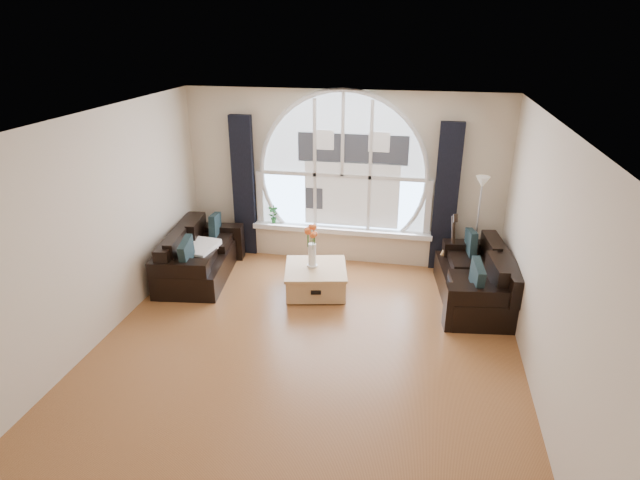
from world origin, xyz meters
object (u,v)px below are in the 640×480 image
(sofa_left, at_px, (200,252))
(coffee_chest, at_px, (316,278))
(vase_flowers, at_px, (312,241))
(potted_plant, at_px, (273,214))
(guitar, at_px, (452,245))
(sofa_right, at_px, (476,275))
(floor_lamp, at_px, (477,229))

(sofa_left, distance_m, coffee_chest, 1.83)
(vase_flowers, distance_m, potted_plant, 1.47)
(coffee_chest, relative_size, vase_flowers, 1.23)
(coffee_chest, xyz_separation_m, potted_plant, (-0.96, 1.19, 0.49))
(vase_flowers, xyz_separation_m, guitar, (1.97, 0.82, -0.24))
(sofa_right, bearing_deg, floor_lamp, 80.48)
(sofa_left, bearing_deg, potted_plant, 42.78)
(sofa_left, xyz_separation_m, vase_flowers, (1.76, -0.12, 0.37))
(coffee_chest, xyz_separation_m, vase_flowers, (-0.06, 0.03, 0.56))
(floor_lamp, distance_m, guitar, 0.43)
(sofa_left, height_order, sofa_right, sofa_right)
(sofa_right, xyz_separation_m, guitar, (-0.30, 0.70, 0.13))
(sofa_right, distance_m, potted_plant, 3.35)
(coffee_chest, bearing_deg, sofa_left, 163.51)
(coffee_chest, relative_size, potted_plant, 2.81)
(sofa_left, distance_m, guitar, 3.79)
(vase_flowers, relative_size, potted_plant, 2.29)
(sofa_right, bearing_deg, vase_flowers, 175.79)
(coffee_chest, bearing_deg, floor_lamp, 9.61)
(sofa_right, distance_m, guitar, 0.77)
(vase_flowers, height_order, potted_plant, vase_flowers)
(coffee_chest, height_order, floor_lamp, floor_lamp)
(guitar, bearing_deg, sofa_left, 166.55)
(vase_flowers, height_order, floor_lamp, floor_lamp)
(vase_flowers, xyz_separation_m, potted_plant, (-0.90, 1.16, -0.07))
(sofa_right, distance_m, coffee_chest, 2.22)
(coffee_chest, xyz_separation_m, floor_lamp, (2.24, 0.88, 0.59))
(floor_lamp, bearing_deg, sofa_left, -169.82)
(sofa_left, bearing_deg, sofa_right, -7.65)
(vase_flowers, bearing_deg, potted_plant, 127.70)
(vase_flowers, relative_size, floor_lamp, 0.44)
(sofa_right, height_order, coffee_chest, sofa_right)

